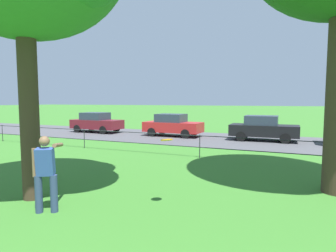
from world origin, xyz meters
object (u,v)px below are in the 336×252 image
at_px(frisbee, 167,140).
at_px(car_black_right, 263,128).
at_px(car_red_center, 173,125).
at_px(car_maroon_far_left, 96,122).
at_px(person_thrower, 46,171).

distance_m(frisbee, car_black_right, 12.56).
distance_m(frisbee, car_red_center, 13.42).
distance_m(car_red_center, car_black_right, 5.99).
bearing_deg(car_black_right, frisbee, -94.09).
bearing_deg(car_red_center, car_maroon_far_left, -178.62).
bearing_deg(person_thrower, car_black_right, 76.81).
bearing_deg(frisbee, person_thrower, -151.80).
bearing_deg(car_black_right, person_thrower, -103.19).
relative_size(frisbee, car_black_right, 0.09).
xyz_separation_m(car_maroon_far_left, car_black_right, (12.36, 0.26, 0.00)).
relative_size(car_maroon_far_left, car_black_right, 1.00).
relative_size(frisbee, car_red_center, 0.09).
xyz_separation_m(person_thrower, car_red_center, (-2.76, 13.64, -0.13)).
bearing_deg(car_red_center, frisbee, -67.67).
bearing_deg(person_thrower, car_maroon_far_left, 124.10).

